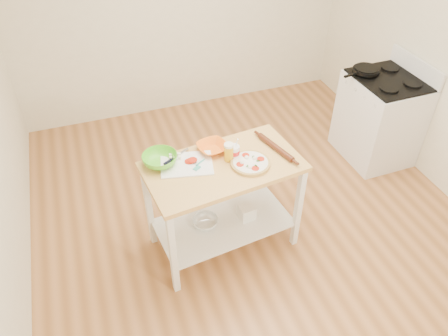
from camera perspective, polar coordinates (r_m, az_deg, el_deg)
name	(u,v)px	position (r m, az deg, el deg)	size (l,w,h in m)	color
room_shell	(259,96)	(3.37, 4.56, 9.31)	(4.04, 4.54, 2.74)	#AF7240
prep_island	(223,188)	(3.55, -0.09, -2.69)	(1.29, 0.80, 0.90)	#DDAB5B
gas_stove	(379,118)	(4.99, 19.60, 6.17)	(0.66, 0.77, 1.11)	silver
skillet	(366,70)	(4.79, 18.02, 12.07)	(0.43, 0.27, 0.03)	black
pizza	(250,163)	(3.39, 3.45, 0.67)	(0.31, 0.31, 0.05)	tan
cutting_board	(186,164)	(3.40, -4.95, 0.58)	(0.46, 0.38, 0.04)	white
spatula	(199,165)	(3.37, -3.32, 0.41)	(0.13, 0.12, 0.01)	teal
knife	(173,158)	(3.45, -6.66, 1.25)	(0.24, 0.16, 0.01)	silver
orange_bowl	(212,148)	(3.52, -1.52, 2.67)	(0.24, 0.24, 0.06)	orange
green_bowl	(160,160)	(3.41, -8.37, 1.10)	(0.27, 0.27, 0.09)	#5BCB26
beer_pint	(229,152)	(3.39, 0.63, 2.10)	(0.08, 0.08, 0.15)	gold
yogurt_tub	(234,152)	(3.44, 1.33, 2.15)	(0.09, 0.09, 0.19)	white
rolling_pin	(276,147)	(3.55, 6.77, 2.68)	(0.05, 0.05, 0.41)	#532513
shelf_glass_bowl	(205,222)	(3.78, -2.46, -7.08)	(0.22, 0.22, 0.07)	silver
shelf_bin	(246,212)	(3.82, 2.94, -5.76)	(0.13, 0.13, 0.13)	white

